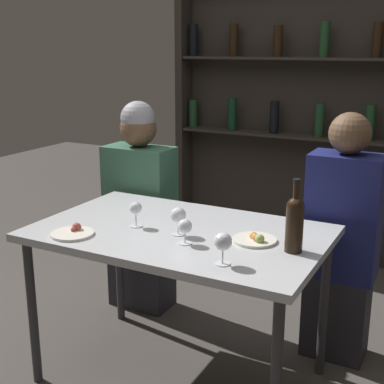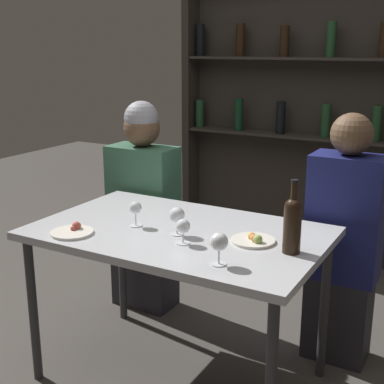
{
  "view_description": "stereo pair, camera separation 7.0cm",
  "coord_description": "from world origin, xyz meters",
  "px_view_note": "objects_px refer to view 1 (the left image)",
  "views": [
    {
      "loc": [
        1.13,
        -2.03,
        1.59
      ],
      "look_at": [
        0.0,
        0.12,
        0.92
      ],
      "focal_mm": 50.0,
      "sensor_mm": 36.0,
      "label": 1
    },
    {
      "loc": [
        1.19,
        -2.0,
        1.59
      ],
      "look_at": [
        0.0,
        0.12,
        0.92
      ],
      "focal_mm": 50.0,
      "sensor_mm": 36.0,
      "label": 2
    }
  ],
  "objects_px": {
    "food_plate_1": "(73,232)",
    "wine_glass_1": "(223,242)",
    "wine_glass_2": "(185,227)",
    "seated_person_left": "(140,209)",
    "wine_bottle": "(295,221)",
    "wine_glass_0": "(178,216)",
    "food_plate_0": "(255,239)",
    "wine_glass_3": "(136,209)",
    "seated_person_right": "(341,245)"
  },
  "relations": [
    {
      "from": "wine_glass_2",
      "to": "wine_glass_1",
      "type": "bearing_deg",
      "value": -28.78
    },
    {
      "from": "wine_glass_2",
      "to": "seated_person_left",
      "type": "bearing_deg",
      "value": 134.2
    },
    {
      "from": "wine_glass_2",
      "to": "food_plate_0",
      "type": "distance_m",
      "value": 0.31
    },
    {
      "from": "wine_glass_3",
      "to": "seated_person_left",
      "type": "relative_size",
      "value": 0.09
    },
    {
      "from": "food_plate_1",
      "to": "wine_glass_1",
      "type": "bearing_deg",
      "value": 0.16
    },
    {
      "from": "wine_bottle",
      "to": "seated_person_left",
      "type": "height_order",
      "value": "seated_person_left"
    },
    {
      "from": "food_plate_0",
      "to": "seated_person_right",
      "type": "distance_m",
      "value": 0.64
    },
    {
      "from": "wine_glass_2",
      "to": "food_plate_0",
      "type": "xyz_separation_m",
      "value": [
        0.26,
        0.16,
        -0.06
      ]
    },
    {
      "from": "wine_glass_1",
      "to": "food_plate_1",
      "type": "height_order",
      "value": "wine_glass_1"
    },
    {
      "from": "wine_glass_1",
      "to": "food_plate_0",
      "type": "height_order",
      "value": "wine_glass_1"
    },
    {
      "from": "wine_glass_1",
      "to": "food_plate_1",
      "type": "xyz_separation_m",
      "value": [
        -0.73,
        -0.0,
        -0.08
      ]
    },
    {
      "from": "wine_glass_0",
      "to": "food_plate_1",
      "type": "bearing_deg",
      "value": -152.72
    },
    {
      "from": "wine_bottle",
      "to": "food_plate_0",
      "type": "distance_m",
      "value": 0.22
    },
    {
      "from": "wine_glass_0",
      "to": "wine_glass_2",
      "type": "height_order",
      "value": "wine_glass_0"
    },
    {
      "from": "wine_glass_0",
      "to": "food_plate_0",
      "type": "xyz_separation_m",
      "value": [
        0.34,
        0.08,
        -0.08
      ]
    },
    {
      "from": "seated_person_left",
      "to": "seated_person_right",
      "type": "height_order",
      "value": "seated_person_right"
    },
    {
      "from": "food_plate_1",
      "to": "wine_glass_3",
      "type": "bearing_deg",
      "value": 49.97
    },
    {
      "from": "wine_bottle",
      "to": "food_plate_0",
      "type": "height_order",
      "value": "wine_bottle"
    },
    {
      "from": "wine_glass_1",
      "to": "food_plate_0",
      "type": "relative_size",
      "value": 0.67
    },
    {
      "from": "wine_glass_2",
      "to": "seated_person_right",
      "type": "bearing_deg",
      "value": 54.47
    },
    {
      "from": "wine_bottle",
      "to": "wine_glass_3",
      "type": "xyz_separation_m",
      "value": [
        -0.75,
        -0.04,
        -0.05
      ]
    },
    {
      "from": "food_plate_1",
      "to": "seated_person_right",
      "type": "height_order",
      "value": "seated_person_right"
    },
    {
      "from": "wine_glass_3",
      "to": "seated_person_right",
      "type": "distance_m",
      "value": 1.06
    },
    {
      "from": "wine_glass_0",
      "to": "food_plate_0",
      "type": "relative_size",
      "value": 0.66
    },
    {
      "from": "food_plate_1",
      "to": "seated_person_left",
      "type": "height_order",
      "value": "seated_person_left"
    },
    {
      "from": "wine_glass_1",
      "to": "seated_person_right",
      "type": "relative_size",
      "value": 0.1
    },
    {
      "from": "wine_bottle",
      "to": "wine_glass_0",
      "type": "bearing_deg",
      "value": -175.16
    },
    {
      "from": "food_plate_0",
      "to": "food_plate_1",
      "type": "distance_m",
      "value": 0.81
    },
    {
      "from": "wine_bottle",
      "to": "food_plate_0",
      "type": "relative_size",
      "value": 1.6
    },
    {
      "from": "wine_glass_3",
      "to": "seated_person_right",
      "type": "relative_size",
      "value": 0.09
    },
    {
      "from": "wine_bottle",
      "to": "seated_person_right",
      "type": "distance_m",
      "value": 0.66
    },
    {
      "from": "wine_glass_2",
      "to": "seated_person_left",
      "type": "height_order",
      "value": "seated_person_left"
    },
    {
      "from": "wine_bottle",
      "to": "food_plate_0",
      "type": "bearing_deg",
      "value": 169.48
    },
    {
      "from": "wine_glass_2",
      "to": "food_plate_0",
      "type": "bearing_deg",
      "value": 32.19
    },
    {
      "from": "wine_glass_0",
      "to": "wine_glass_1",
      "type": "bearing_deg",
      "value": -34.15
    },
    {
      "from": "wine_glass_2",
      "to": "seated_person_right",
      "type": "distance_m",
      "value": 0.91
    },
    {
      "from": "wine_glass_2",
      "to": "wine_bottle",
      "type": "bearing_deg",
      "value": 16.41
    },
    {
      "from": "wine_glass_0",
      "to": "food_plate_1",
      "type": "height_order",
      "value": "wine_glass_0"
    },
    {
      "from": "food_plate_0",
      "to": "seated_person_left",
      "type": "bearing_deg",
      "value": 149.79
    },
    {
      "from": "wine_glass_2",
      "to": "seated_person_left",
      "type": "distance_m",
      "value": 1.03
    },
    {
      "from": "wine_bottle",
      "to": "food_plate_1",
      "type": "xyz_separation_m",
      "value": [
        -0.94,
        -0.26,
        -0.12
      ]
    },
    {
      "from": "wine_glass_1",
      "to": "seated_person_left",
      "type": "distance_m",
      "value": 1.28
    },
    {
      "from": "wine_glass_3",
      "to": "wine_glass_1",
      "type": "bearing_deg",
      "value": -22.12
    },
    {
      "from": "wine_glass_1",
      "to": "wine_glass_2",
      "type": "distance_m",
      "value": 0.27
    },
    {
      "from": "wine_glass_1",
      "to": "food_plate_1",
      "type": "distance_m",
      "value": 0.74
    },
    {
      "from": "wine_glass_3",
      "to": "food_plate_1",
      "type": "xyz_separation_m",
      "value": [
        -0.19,
        -0.22,
        -0.07
      ]
    },
    {
      "from": "wine_glass_2",
      "to": "food_plate_1",
      "type": "bearing_deg",
      "value": -165.28
    },
    {
      "from": "wine_glass_2",
      "to": "wine_glass_3",
      "type": "height_order",
      "value": "wine_glass_3"
    },
    {
      "from": "wine_glass_0",
      "to": "wine_glass_3",
      "type": "bearing_deg",
      "value": 177.99
    },
    {
      "from": "wine_glass_1",
      "to": "wine_glass_3",
      "type": "bearing_deg",
      "value": 157.88
    }
  ]
}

